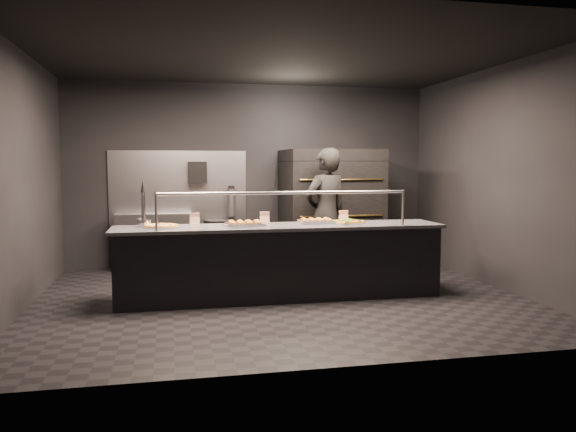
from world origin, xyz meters
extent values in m
plane|color=black|center=(0.00, 0.00, 0.00)|extent=(6.00, 6.00, 0.00)
plane|color=black|center=(0.00, 0.00, 3.00)|extent=(6.00, 6.00, 0.00)
cube|color=black|center=(0.00, 2.50, 1.50)|extent=(6.00, 0.04, 3.00)
cube|color=black|center=(0.00, -2.50, 1.50)|extent=(6.00, 0.04, 3.00)
cube|color=black|center=(-3.00, 0.00, 1.50)|extent=(0.04, 5.00, 3.00)
cube|color=black|center=(3.00, 0.00, 1.50)|extent=(0.04, 5.00, 3.00)
cube|color=#99999E|center=(-1.20, 2.48, 1.30)|extent=(2.20, 0.02, 1.20)
cube|color=black|center=(0.00, 0.00, 0.44)|extent=(4.00, 0.70, 0.88)
cube|color=#3E3E43|center=(0.00, 0.00, 0.90)|extent=(4.10, 0.78, 0.04)
cylinder|color=#99999E|center=(-1.50, -0.30, 1.15)|extent=(0.03, 0.03, 0.45)
cylinder|color=#99999E|center=(1.50, -0.30, 1.15)|extent=(0.03, 0.03, 0.45)
cylinder|color=#99999E|center=(0.00, -0.30, 1.34)|extent=(3.00, 0.04, 0.04)
cube|color=black|center=(1.20, 1.90, 0.30)|extent=(1.50, 1.15, 0.60)
cube|color=black|center=(1.20, 1.90, 0.90)|extent=(1.50, 1.20, 0.55)
cube|color=black|center=(1.20, 1.90, 1.45)|extent=(1.50, 1.20, 0.55)
cube|color=black|center=(1.20, 1.90, 1.82)|extent=(1.50, 1.20, 0.18)
cylinder|color=gold|center=(1.20, 1.28, 0.90)|extent=(1.30, 0.02, 0.02)
cylinder|color=gold|center=(1.20, 1.28, 1.45)|extent=(1.30, 0.02, 0.02)
cube|color=#99999E|center=(-1.60, 2.32, 0.45)|extent=(1.20, 0.35, 0.90)
cube|color=black|center=(-0.90, 2.39, 1.55)|extent=(0.30, 0.20, 0.35)
cylinder|color=#B2B2B7|center=(-0.35, 2.40, 1.05)|extent=(0.14, 0.14, 0.45)
cube|color=black|center=(-0.35, 2.40, 1.30)|extent=(0.10, 0.06, 0.06)
cylinder|color=silver|center=(-1.66, 0.16, 0.96)|extent=(0.15, 0.15, 0.08)
cylinder|color=silver|center=(-1.66, 0.16, 1.15)|extent=(0.05, 0.05, 0.38)
cylinder|color=silver|center=(-1.66, 0.08, 1.32)|extent=(0.02, 0.11, 0.02)
cone|color=black|center=(-1.66, 0.16, 1.42)|extent=(0.05, 0.05, 0.15)
cylinder|color=silver|center=(-1.45, 0.08, 0.93)|extent=(0.47, 0.47, 0.01)
cylinder|color=gold|center=(-1.45, 0.08, 0.94)|extent=(0.40, 0.40, 0.02)
cylinder|color=#FFB753|center=(-1.45, 0.08, 0.95)|extent=(0.35, 0.35, 0.01)
cube|color=silver|center=(-0.45, 0.00, 0.93)|extent=(0.55, 0.48, 0.02)
ellipsoid|color=#C67F2A|center=(-0.61, -0.08, 0.97)|extent=(0.09, 0.09, 0.05)
ellipsoid|color=#C67F2A|center=(-0.61, 0.07, 0.97)|extent=(0.09, 0.09, 0.05)
ellipsoid|color=#C67F2A|center=(-0.50, -0.08, 0.97)|extent=(0.09, 0.09, 0.05)
ellipsoid|color=#C67F2A|center=(-0.50, 0.07, 0.97)|extent=(0.09, 0.09, 0.05)
ellipsoid|color=#C67F2A|center=(-0.40, -0.08, 0.97)|extent=(0.09, 0.09, 0.05)
ellipsoid|color=#C67F2A|center=(-0.40, 0.07, 0.97)|extent=(0.09, 0.09, 0.05)
ellipsoid|color=#C67F2A|center=(-0.29, -0.08, 0.97)|extent=(0.09, 0.09, 0.05)
ellipsoid|color=#C67F2A|center=(-0.29, 0.07, 0.97)|extent=(0.09, 0.09, 0.05)
cube|color=silver|center=(0.50, 0.15, 0.93)|extent=(0.46, 0.36, 0.02)
ellipsoid|color=#C67F2A|center=(0.35, 0.08, 0.96)|extent=(0.08, 0.08, 0.05)
ellipsoid|color=#C67F2A|center=(0.35, 0.22, 0.96)|extent=(0.08, 0.08, 0.05)
ellipsoid|color=#C67F2A|center=(0.45, 0.08, 0.96)|extent=(0.08, 0.08, 0.05)
ellipsoid|color=#C67F2A|center=(0.45, 0.22, 0.96)|extent=(0.08, 0.08, 0.05)
ellipsoid|color=#C67F2A|center=(0.55, 0.08, 0.96)|extent=(0.08, 0.08, 0.05)
ellipsoid|color=#C67F2A|center=(0.55, 0.22, 0.96)|extent=(0.08, 0.08, 0.05)
ellipsoid|color=#C67F2A|center=(0.65, 0.08, 0.96)|extent=(0.08, 0.08, 0.05)
ellipsoid|color=#C67F2A|center=(0.65, 0.22, 0.96)|extent=(0.08, 0.08, 0.05)
cylinder|color=silver|center=(0.89, 0.03, 0.93)|extent=(0.44, 0.44, 0.01)
cube|color=gold|center=(0.89, 0.03, 0.94)|extent=(0.43, 0.41, 0.02)
cube|color=#FFB753|center=(0.89, 0.03, 0.95)|extent=(0.41, 0.39, 0.01)
cube|color=#499B29|center=(0.89, 0.03, 0.96)|extent=(0.39, 0.36, 0.01)
cylinder|color=silver|center=(-1.70, 0.23, 0.97)|extent=(0.06, 0.06, 0.10)
cylinder|color=silver|center=(-1.60, 0.23, 0.96)|extent=(0.04, 0.04, 0.08)
cube|color=white|center=(-1.04, 0.28, 1.00)|extent=(0.12, 0.04, 0.15)
cube|color=white|center=(-0.15, 0.28, 1.00)|extent=(0.12, 0.04, 0.15)
cube|color=white|center=(0.91, 0.28, 1.00)|extent=(0.12, 0.04, 0.15)
cylinder|color=black|center=(-0.58, 2.22, 0.39)|extent=(0.47, 0.47, 0.79)
imported|color=black|center=(0.86, 0.97, 0.96)|extent=(0.82, 0.68, 1.91)
camera|label=1|loc=(-1.35, -6.82, 1.67)|focal=35.00mm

